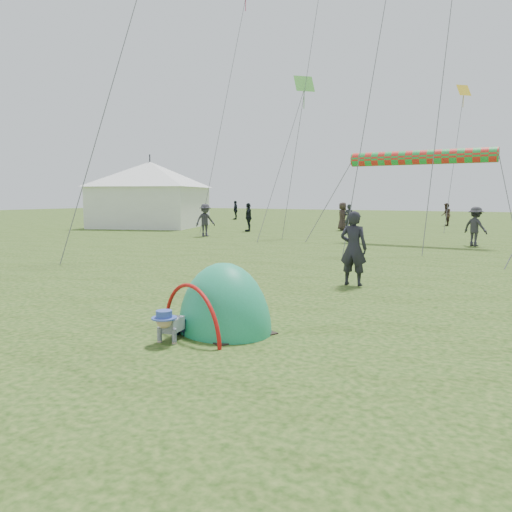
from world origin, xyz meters
The scene contains 16 objects.
ground centered at (0.00, 0.00, 0.00)m, with size 140.00×140.00×0.00m, color #103409.
crawling_toddler centered at (-1.17, 0.06, 0.25)m, with size 0.46×0.66×0.51m, color black, non-canonical shape.
popup_tent centered at (-0.80, 0.94, 0.00)m, with size 1.67×1.38×2.17m, color #209B64.
standing_adult centered at (-0.40, 5.86, 0.89)m, with size 0.65×0.43×1.78m, color black.
event_marquee centered at (-20.39, 21.10, 2.41)m, with size 7.02×7.02×4.83m, color white, non-canonical shape.
crowd_person_2 centered at (-21.15, 33.30, 0.86)m, with size 1.01×0.42×1.72m, color black.
crowd_person_5 centered at (-20.56, 22.17, 0.88)m, with size 1.63×0.52×1.76m, color black.
crowd_person_7 centered at (-2.67, 32.46, 0.82)m, with size 0.80×0.62×1.64m, color #3F2D26.
crowd_person_8 centered at (-12.00, 20.37, 0.86)m, with size 1.01×0.42×1.72m, color black.
crowd_person_9 centered at (0.96, 17.57, 0.84)m, with size 1.08×0.62×1.68m, color #2C2B32.
crowd_person_12 centered at (-6.74, 23.41, 0.83)m, with size 0.60×0.40×1.65m, color #212329.
crowd_person_15 centered at (-12.08, 16.03, 0.86)m, with size 1.11×0.64×1.72m, color #302E37.
crowd_person_16 centered at (-7.42, 24.12, 0.87)m, with size 0.85×0.56×1.75m, color #342925.
rainbow_tube_kite centered at (-1.44, 17.62, 3.83)m, with size 0.64×0.64×6.28m, color red.
diamond_kite_3 centered at (-7.96, 19.38, 8.05)m, with size 1.03×1.03×0.00m, color green.
diamond_kite_7 centered at (-1.53, 30.00, 8.93)m, with size 0.87×0.87×0.00m, color yellow.
Camera 1 is at (3.50, -5.50, 2.12)m, focal length 35.00 mm.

